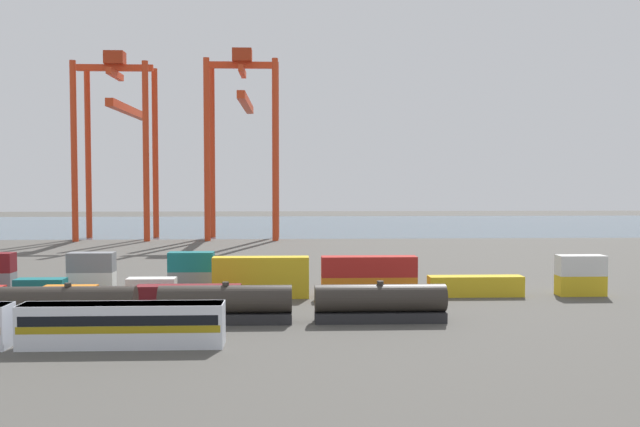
# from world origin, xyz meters

# --- Properties ---
(ground_plane) EXTENTS (420.00, 420.00, 0.00)m
(ground_plane) POSITION_xyz_m (0.00, 40.00, 0.00)
(ground_plane) COLOR #4C4944
(harbour_water) EXTENTS (400.00, 110.00, 0.01)m
(harbour_water) POSITION_xyz_m (0.00, 148.66, 0.00)
(harbour_water) COLOR #475B6B
(harbour_water) RESTS_ON ground_plane
(passenger_train) EXTENTS (36.90, 3.14, 3.90)m
(passenger_train) POSITION_xyz_m (-9.73, -19.22, 2.14)
(passenger_train) COLOR silver
(passenger_train) RESTS_ON ground_plane
(freight_tank_row) EXTENTS (62.04, 2.86, 4.32)m
(freight_tank_row) POSITION_xyz_m (-0.08, -9.45, 2.04)
(freight_tank_row) COLOR #232326
(freight_tank_row) RESTS_ON ground_plane
(shipping_container_2) EXTENTS (6.04, 2.44, 2.60)m
(shipping_container_2) POSITION_xyz_m (-10.89, -0.08, 1.30)
(shipping_container_2) COLOR orange
(shipping_container_2) RESTS_ON ground_plane
(shipping_container_3) EXTENTS (12.10, 2.44, 2.60)m
(shipping_container_3) POSITION_xyz_m (2.81, -0.08, 1.30)
(shipping_container_3) COLOR maroon
(shipping_container_3) RESTS_ON ground_plane
(shipping_container_5) EXTENTS (6.04, 2.44, 2.60)m
(shipping_container_5) POSITION_xyz_m (-16.45, 6.14, 1.30)
(shipping_container_5) COLOR #146066
(shipping_container_5) RESTS_ON ground_plane
(shipping_container_6) EXTENTS (6.04, 2.44, 2.60)m
(shipping_container_6) POSITION_xyz_m (-2.74, 6.14, 1.30)
(shipping_container_6) COLOR silver
(shipping_container_6) RESTS_ON ground_plane
(shipping_container_7) EXTENTS (12.10, 2.44, 2.60)m
(shipping_container_7) POSITION_xyz_m (10.97, 6.14, 1.30)
(shipping_container_7) COLOR gold
(shipping_container_7) RESTS_ON ground_plane
(shipping_container_8) EXTENTS (12.10, 2.44, 2.60)m
(shipping_container_8) POSITION_xyz_m (10.97, 6.14, 3.90)
(shipping_container_8) COLOR gold
(shipping_container_8) RESTS_ON shipping_container_7
(shipping_container_9) EXTENTS (12.10, 2.44, 2.60)m
(shipping_container_9) POSITION_xyz_m (24.68, 6.14, 1.30)
(shipping_container_9) COLOR orange
(shipping_container_9) RESTS_ON ground_plane
(shipping_container_10) EXTENTS (12.10, 2.44, 2.60)m
(shipping_container_10) POSITION_xyz_m (24.68, 6.14, 3.90)
(shipping_container_10) COLOR #AD211C
(shipping_container_10) RESTS_ON shipping_container_9
(shipping_container_11) EXTENTS (12.10, 2.44, 2.60)m
(shipping_container_11) POSITION_xyz_m (38.39, 6.14, 1.30)
(shipping_container_11) COLOR gold
(shipping_container_11) RESTS_ON ground_plane
(shipping_container_12) EXTENTS (6.04, 2.44, 2.60)m
(shipping_container_12) POSITION_xyz_m (52.10, 6.14, 1.30)
(shipping_container_12) COLOR gold
(shipping_container_12) RESTS_ON ground_plane
(shipping_container_13) EXTENTS (6.04, 2.44, 2.60)m
(shipping_container_13) POSITION_xyz_m (52.10, 6.14, 3.90)
(shipping_container_13) COLOR silver
(shipping_container_13) RESTS_ON shipping_container_12
(shipping_container_17) EXTENTS (6.04, 2.44, 2.60)m
(shipping_container_17) POSITION_xyz_m (-11.91, 12.36, 1.30)
(shipping_container_17) COLOR silver
(shipping_container_17) RESTS_ON ground_plane
(shipping_container_18) EXTENTS (6.04, 2.44, 2.60)m
(shipping_container_18) POSITION_xyz_m (-11.91, 12.36, 3.90)
(shipping_container_18) COLOR slate
(shipping_container_18) RESTS_ON shipping_container_17
(shipping_container_19) EXTENTS (6.04, 2.44, 2.60)m
(shipping_container_19) POSITION_xyz_m (1.35, 12.36, 1.30)
(shipping_container_19) COLOR slate
(shipping_container_19) RESTS_ON ground_plane
(shipping_container_20) EXTENTS (6.04, 2.44, 2.60)m
(shipping_container_20) POSITION_xyz_m (1.35, 12.36, 3.90)
(shipping_container_20) COLOR #146066
(shipping_container_20) RESTS_ON shipping_container_19
(gantry_crane_west) EXTENTS (18.76, 41.11, 46.76)m
(gantry_crane_west) POSITION_xyz_m (-28.74, 97.80, 28.59)
(gantry_crane_west) COLOR red
(gantry_crane_west) RESTS_ON ground_plane
(gantry_crane_central) EXTENTS (18.18, 40.01, 47.66)m
(gantry_crane_central) POSITION_xyz_m (2.79, 97.63, 29.34)
(gantry_crane_central) COLOR red
(gantry_crane_central) RESTS_ON ground_plane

